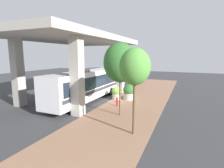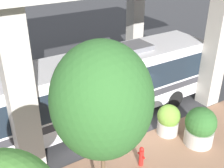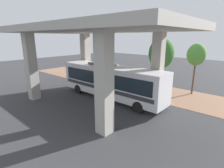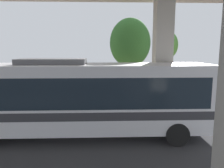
{
  "view_description": "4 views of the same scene",
  "coord_description": "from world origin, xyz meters",
  "px_view_note": "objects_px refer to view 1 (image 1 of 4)",
  "views": [
    {
      "loc": [
        -7.92,
        17.01,
        5.05
      ],
      "look_at": [
        -0.82,
        0.82,
        2.15
      ],
      "focal_mm": 28.0,
      "sensor_mm": 36.0,
      "label": 1
    },
    {
      "loc": [
        -8.23,
        6.79,
        8.21
      ],
      "look_at": [
        1.03,
        0.97,
        2.52
      ],
      "focal_mm": 45.0,
      "sensor_mm": 36.0,
      "label": 2
    },
    {
      "loc": [
        15.05,
        12.33,
        6.17
      ],
      "look_at": [
        1.18,
        0.08,
        1.19
      ],
      "focal_mm": 28.0,
      "sensor_mm": 36.0,
      "label": 3
    },
    {
      "loc": [
        11.99,
        1.92,
        3.99
      ],
      "look_at": [
        0.7,
        2.35,
        2.23
      ],
      "focal_mm": 35.0,
      "sensor_mm": 36.0,
      "label": 4
    }
  ],
  "objects_px": {
    "street_tree_near": "(135,67)",
    "street_tree_far": "(120,63)",
    "planter_front": "(129,92)",
    "planter_middle": "(116,93)",
    "fire_hydrant": "(117,102)",
    "bus": "(87,84)"
  },
  "relations": [
    {
      "from": "planter_front",
      "to": "planter_middle",
      "type": "height_order",
      "value": "planter_front"
    },
    {
      "from": "street_tree_near",
      "to": "fire_hydrant",
      "type": "bearing_deg",
      "value": -58.41
    },
    {
      "from": "fire_hydrant",
      "to": "planter_front",
      "type": "distance_m",
      "value": 3.06
    },
    {
      "from": "fire_hydrant",
      "to": "planter_front",
      "type": "xyz_separation_m",
      "value": [
        -0.24,
        -3.02,
        0.42
      ]
    },
    {
      "from": "fire_hydrant",
      "to": "planter_front",
      "type": "height_order",
      "value": "planter_front"
    },
    {
      "from": "street_tree_near",
      "to": "planter_middle",
      "type": "bearing_deg",
      "value": -60.63
    },
    {
      "from": "street_tree_near",
      "to": "street_tree_far",
      "type": "bearing_deg",
      "value": -54.67
    },
    {
      "from": "planter_middle",
      "to": "street_tree_near",
      "type": "relative_size",
      "value": 0.27
    },
    {
      "from": "planter_front",
      "to": "street_tree_near",
      "type": "xyz_separation_m",
      "value": [
        -3.12,
        8.48,
        3.46
      ]
    },
    {
      "from": "fire_hydrant",
      "to": "planter_middle",
      "type": "distance_m",
      "value": 2.57
    },
    {
      "from": "fire_hydrant",
      "to": "planter_middle",
      "type": "height_order",
      "value": "planter_middle"
    },
    {
      "from": "planter_middle",
      "to": "street_tree_near",
      "type": "height_order",
      "value": "street_tree_near"
    },
    {
      "from": "planter_front",
      "to": "street_tree_far",
      "type": "xyz_separation_m",
      "value": [
        -1.01,
        5.5,
        3.59
      ]
    },
    {
      "from": "planter_middle",
      "to": "street_tree_near",
      "type": "xyz_separation_m",
      "value": [
        -4.39,
        7.8,
        3.58
      ]
    },
    {
      "from": "fire_hydrant",
      "to": "street_tree_far",
      "type": "height_order",
      "value": "street_tree_far"
    },
    {
      "from": "bus",
      "to": "fire_hydrant",
      "type": "distance_m",
      "value": 4.09
    },
    {
      "from": "street_tree_near",
      "to": "street_tree_far",
      "type": "xyz_separation_m",
      "value": [
        2.11,
        -2.98,
        0.13
      ]
    },
    {
      "from": "bus",
      "to": "street_tree_far",
      "type": "bearing_deg",
      "value": 150.29
    },
    {
      "from": "bus",
      "to": "planter_front",
      "type": "distance_m",
      "value": 4.93
    },
    {
      "from": "fire_hydrant",
      "to": "planter_middle",
      "type": "relative_size",
      "value": 0.61
    },
    {
      "from": "planter_middle",
      "to": "street_tree_far",
      "type": "height_order",
      "value": "street_tree_far"
    },
    {
      "from": "planter_middle",
      "to": "street_tree_far",
      "type": "xyz_separation_m",
      "value": [
        -2.28,
        4.82,
        3.71
      ]
    }
  ]
}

